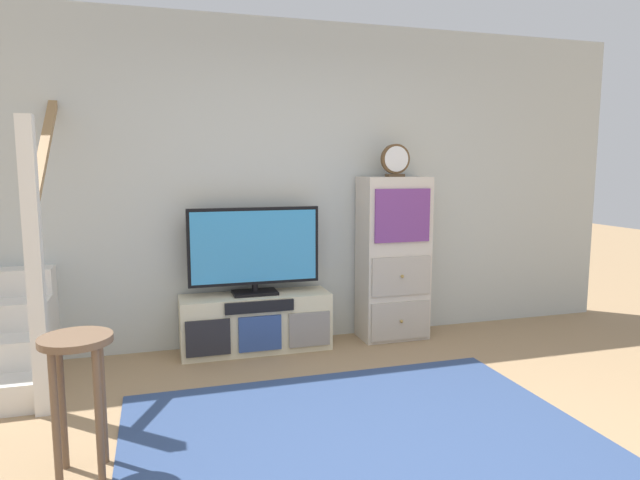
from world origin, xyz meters
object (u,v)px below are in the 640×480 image
(television, at_px, (254,248))
(bar_stool_near, at_px, (78,372))
(desk_clock, at_px, (395,160))
(media_console, at_px, (256,323))
(side_cabinet, at_px, (393,259))

(television, distance_m, bar_stool_near, 2.00)
(desk_clock, height_order, bar_stool_near, desk_clock)
(desk_clock, xyz_separation_m, bar_stool_near, (-2.35, -1.59, -1.03))
(media_console, height_order, side_cabinet, side_cabinet)
(side_cabinet, xyz_separation_m, desk_clock, (-0.00, -0.02, 0.85))
(media_console, height_order, television, television)
(media_console, bearing_deg, television, 90.00)
(side_cabinet, bearing_deg, media_console, -179.52)
(television, distance_m, side_cabinet, 1.22)
(side_cabinet, bearing_deg, bar_stool_near, -145.78)
(side_cabinet, relative_size, bar_stool_near, 2.01)
(side_cabinet, xyz_separation_m, bar_stool_near, (-2.35, -1.60, -0.18))
(television, bearing_deg, media_console, -90.00)
(media_console, height_order, desk_clock, desk_clock)
(television, height_order, side_cabinet, side_cabinet)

